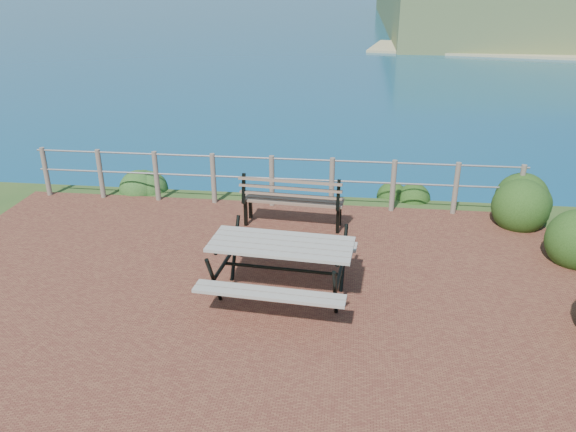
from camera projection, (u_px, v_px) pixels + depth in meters
name	position (u px, v px, depth m)	size (l,w,h in m)	color
ground	(238.00, 295.00, 7.94)	(10.00, 7.00, 0.12)	brown
safety_railing	(272.00, 178.00, 10.76)	(9.40, 0.10, 1.00)	#6B5B4C
picnic_table	(281.00, 264.00, 7.70)	(2.00, 1.68, 0.82)	gray
park_bench	(293.00, 192.00, 9.84)	(1.81, 0.58, 1.01)	brown
shrub_right_edge	(520.00, 219.00, 10.39)	(1.07, 1.07, 1.53)	#1C3C12
shrub_lip_west	(141.00, 190.00, 11.81)	(0.86, 0.86, 0.64)	#1D491B
shrub_lip_east	(403.00, 197.00, 11.40)	(0.69, 0.69, 0.40)	#1C3C12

